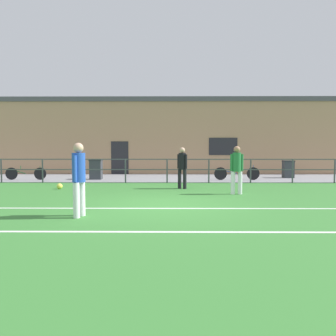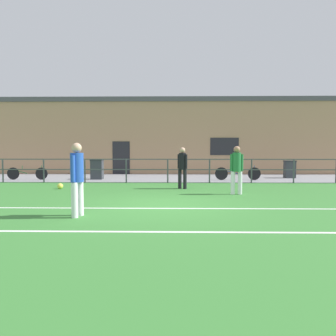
% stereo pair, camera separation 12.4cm
% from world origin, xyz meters
% --- Properties ---
extents(ground, '(60.00, 44.00, 0.04)m').
position_xyz_m(ground, '(0.00, 0.00, -0.02)').
color(ground, '#387A33').
extents(field_line_touchline, '(36.00, 0.11, 0.00)m').
position_xyz_m(field_line_touchline, '(0.00, -0.49, 0.00)').
color(field_line_touchline, white).
rests_on(field_line_touchline, ground).
extents(field_line_hash, '(36.00, 0.11, 0.00)m').
position_xyz_m(field_line_hash, '(0.00, -2.91, 0.00)').
color(field_line_hash, white).
rests_on(field_line_hash, ground).
extents(pavement_strip, '(48.00, 5.00, 0.02)m').
position_xyz_m(pavement_strip, '(0.00, 8.50, 0.01)').
color(pavement_strip, gray).
rests_on(pavement_strip, ground).
extents(perimeter_fence, '(36.07, 0.07, 1.15)m').
position_xyz_m(perimeter_fence, '(0.00, 6.00, 0.75)').
color(perimeter_fence, '#474C51').
rests_on(perimeter_fence, ground).
extents(clubhouse_facade, '(28.00, 2.56, 4.93)m').
position_xyz_m(clubhouse_facade, '(-0.00, 12.20, 2.48)').
color(clubhouse_facade, tan).
rests_on(clubhouse_facade, ground).
extents(player_goalkeeper, '(0.40, 0.31, 1.68)m').
position_xyz_m(player_goalkeeper, '(0.64, 3.78, 0.96)').
color(player_goalkeeper, black).
rests_on(player_goalkeeper, ground).
extents(player_striker, '(0.47, 0.30, 1.72)m').
position_xyz_m(player_striker, '(2.54, 2.23, 0.98)').
color(player_striker, white).
rests_on(player_striker, ground).
extents(player_winger, '(0.31, 0.47, 1.76)m').
position_xyz_m(player_winger, '(-2.00, -1.56, 1.00)').
color(player_winger, white).
rests_on(player_winger, ground).
extents(soccer_ball_match, '(0.23, 0.23, 0.23)m').
position_xyz_m(soccer_ball_match, '(-4.32, 3.60, 0.11)').
color(soccer_ball_match, '#E5E04C').
rests_on(soccer_ball_match, ground).
extents(bicycle_parked_0, '(2.14, 0.04, 0.73)m').
position_xyz_m(bicycle_parked_0, '(-7.38, 7.20, 0.35)').
color(bicycle_parked_0, black).
rests_on(bicycle_parked_0, pavement_strip).
extents(bicycle_parked_1, '(2.34, 0.04, 0.75)m').
position_xyz_m(bicycle_parked_1, '(3.59, 7.20, 0.36)').
color(bicycle_parked_1, black).
rests_on(bicycle_parked_1, pavement_strip).
extents(trash_bin_0, '(0.64, 0.54, 1.05)m').
position_xyz_m(trash_bin_0, '(-3.79, 7.51, 0.55)').
color(trash_bin_0, '#33383D').
rests_on(trash_bin_0, pavement_strip).
extents(trash_bin_1, '(0.58, 0.49, 0.97)m').
position_xyz_m(trash_bin_1, '(6.70, 8.44, 0.51)').
color(trash_bin_1, '#33383D').
rests_on(trash_bin_1, pavement_strip).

